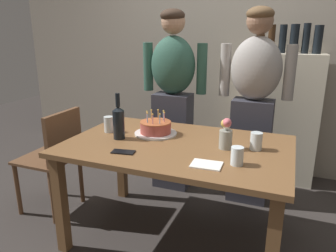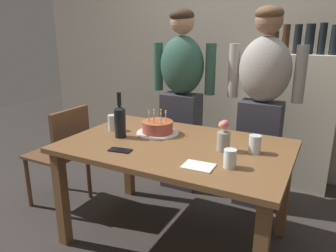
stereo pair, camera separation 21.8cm
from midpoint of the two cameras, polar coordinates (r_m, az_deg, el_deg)
ground_plane at (r=2.48m, az=-1.18°, el=-19.54°), size 10.00×10.00×0.00m
back_wall at (r=3.49m, az=8.89°, el=13.71°), size 5.20×0.10×2.60m
dining_table at (r=2.17m, az=-1.28°, el=-5.68°), size 1.50×0.96×0.74m
birthday_cake at (r=2.32m, az=-4.94°, el=-0.46°), size 0.31×0.31×0.17m
water_glass_near at (r=2.06m, az=12.77°, el=-2.74°), size 0.08×0.08×0.11m
water_glass_far at (r=2.43m, az=-13.24°, el=0.27°), size 0.07×0.07×0.12m
water_glass_side at (r=1.81m, az=9.04°, el=-5.44°), size 0.07×0.07×0.11m
wine_bottle at (r=2.24m, az=-11.70°, el=0.75°), size 0.08×0.08×0.33m
cell_phone at (r=2.01m, az=-11.20°, el=-4.69°), size 0.15×0.09×0.01m
napkin_stack at (r=1.80m, az=3.51°, el=-7.08°), size 0.18×0.14×0.01m
flower_vase at (r=2.03m, az=7.43°, el=-1.36°), size 0.08×0.08×0.20m
person_man_bearded at (r=2.92m, az=-1.26°, el=4.93°), size 0.61×0.27×1.66m
person_woman_cardigan at (r=2.73m, az=12.99°, el=3.66°), size 0.61×0.27×1.66m
dining_chair at (r=2.77m, az=-21.83°, el=-4.67°), size 0.42×0.42×0.87m
shelf_cabinet at (r=3.28m, az=17.88°, el=1.58°), size 0.71×0.30×1.54m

